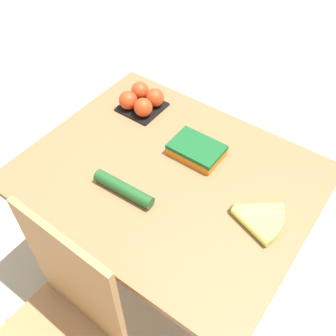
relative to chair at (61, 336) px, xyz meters
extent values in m
plane|color=#B7A88E|center=(0.01, -0.62, -0.51)|extent=(12.00, 12.00, 0.00)
cube|color=olive|center=(0.01, -0.62, 0.24)|extent=(1.06, 0.86, 0.03)
cylinder|color=olive|center=(-0.46, -0.99, -0.14)|extent=(0.06, 0.06, 0.73)
cylinder|color=olive|center=(0.47, -0.99, -0.14)|extent=(0.06, 0.06, 0.73)
cylinder|color=olive|center=(0.47, -0.25, -0.14)|extent=(0.06, 0.06, 0.73)
cube|color=#A87547|center=(0.00, -0.12, 0.22)|extent=(0.39, 0.03, 0.54)
cylinder|color=#A87547|center=(0.18, -0.10, -0.29)|extent=(0.04, 0.04, 0.43)
sphere|color=brown|center=(-0.28, -0.61, 0.27)|extent=(0.03, 0.03, 0.03)
cylinder|color=#CCC651|center=(-0.36, -0.58, 0.27)|extent=(0.17, 0.08, 0.03)
cylinder|color=#CCC651|center=(-0.36, -0.60, 0.27)|extent=(0.17, 0.06, 0.03)
cylinder|color=#CCC651|center=(-0.36, -0.61, 0.27)|extent=(0.17, 0.04, 0.03)
cylinder|color=#CCC651|center=(-0.36, -0.62, 0.27)|extent=(0.17, 0.06, 0.03)
cylinder|color=#CCC651|center=(-0.36, -0.63, 0.27)|extent=(0.17, 0.09, 0.03)
cylinder|color=#CCC651|center=(-0.35, -0.65, 0.27)|extent=(0.16, 0.11, 0.03)
cylinder|color=#CCC651|center=(-0.35, -0.66, 0.27)|extent=(0.15, 0.13, 0.03)
cube|color=black|center=(0.32, -0.86, 0.26)|extent=(0.17, 0.17, 0.01)
sphere|color=red|center=(0.28, -0.90, 0.30)|extent=(0.08, 0.08, 0.08)
sphere|color=red|center=(0.36, -0.90, 0.30)|extent=(0.08, 0.08, 0.08)
sphere|color=red|center=(0.28, -0.82, 0.30)|extent=(0.08, 0.08, 0.08)
sphere|color=red|center=(0.36, -0.82, 0.30)|extent=(0.08, 0.08, 0.08)
cube|color=orange|center=(-0.03, -0.76, 0.28)|extent=(0.20, 0.14, 0.05)
cube|color=#145123|center=(-0.03, -0.76, 0.29)|extent=(0.20, 0.14, 0.02)
cylinder|color=#1E5123|center=(0.08, -0.45, 0.28)|extent=(0.24, 0.06, 0.05)
camera|label=1|loc=(-0.56, 0.16, 1.35)|focal=42.00mm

